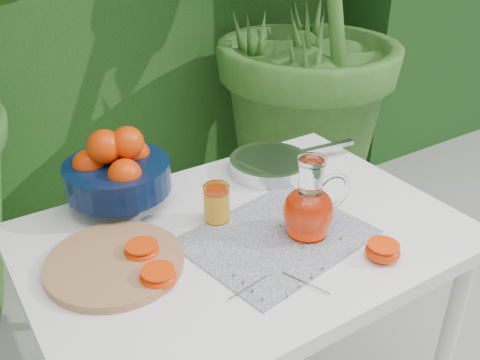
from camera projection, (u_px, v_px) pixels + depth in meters
potted_plant_right at (288, 12)px, 2.38m from camera, size 2.62×2.62×1.92m
white_table at (244, 259)px, 1.30m from camera, size 1.00×0.70×0.75m
placemat at (277, 237)px, 1.23m from camera, size 0.45×0.38×0.00m
cutting_board at (115, 263)px, 1.14m from camera, size 0.34×0.34×0.02m
fruit_bowl at (117, 170)px, 1.32m from camera, size 0.27×0.27×0.21m
juice_pitcher at (309, 208)px, 1.22m from camera, size 0.17×0.13×0.19m
juice_tumbler at (217, 204)px, 1.28m from camera, size 0.08×0.08×0.09m
saute_pan at (271, 164)px, 1.51m from camera, size 0.41×0.25×0.04m
orange_halves at (229, 259)px, 1.13m from camera, size 0.54×0.38×0.04m
thyme_sprigs at (290, 264)px, 1.14m from camera, size 0.33×0.25×0.01m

